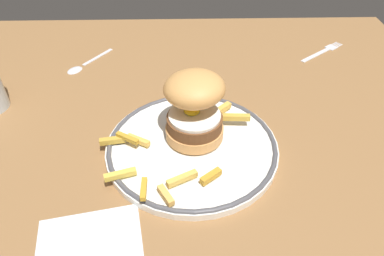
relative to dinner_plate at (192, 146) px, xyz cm
name	(u,v)px	position (x,y,z in cm)	size (l,w,h in cm)	color
ground_plane	(158,167)	(-5.60, -1.87, -2.84)	(116.78, 108.48, 4.00)	olive
dinner_plate	(192,146)	(0.00, 0.00, 0.00)	(27.46, 27.46, 1.60)	white
burger	(194,105)	(0.44, 2.59, 6.20)	(13.60, 13.63, 10.82)	tan
fries_pile	(170,146)	(-3.40, -1.45, 1.40)	(24.45, 25.94, 1.88)	gold
fork	(323,51)	(31.54, 32.45, -0.66)	(12.29, 9.83, 0.36)	silver
spoon	(80,66)	(-23.89, 26.63, -0.48)	(8.91, 11.94, 0.90)	silver
napkin	(89,249)	(-13.04, -17.49, -0.64)	(12.89, 11.19, 0.40)	silver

